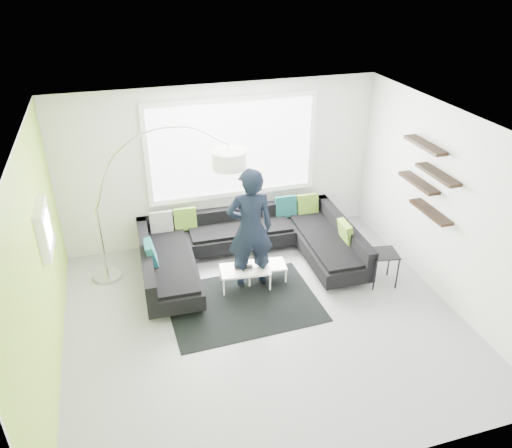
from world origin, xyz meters
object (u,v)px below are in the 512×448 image
at_px(coffee_table, 256,274).
at_px(person, 250,229).
at_px(arc_lamp, 96,209).
at_px(side_table, 382,268).
at_px(sectional_sofa, 250,250).
at_px(laptop, 244,269).

xyz_separation_m(coffee_table, person, (-0.08, 0.03, 0.82)).
height_order(arc_lamp, person, arc_lamp).
bearing_deg(coffee_table, side_table, -10.54).
bearing_deg(side_table, sectional_sofa, 151.76).
bearing_deg(arc_lamp, person, -6.98).
height_order(coffee_table, side_table, side_table).
xyz_separation_m(arc_lamp, side_table, (4.16, -1.39, -0.96)).
bearing_deg(side_table, person, 163.27).
height_order(coffee_table, laptop, laptop).
xyz_separation_m(coffee_table, laptop, (-0.20, -0.06, 0.17)).
bearing_deg(arc_lamp, coffee_table, -6.91).
relative_size(sectional_sofa, coffee_table, 3.59).
height_order(arc_lamp, side_table, arc_lamp).
distance_m(sectional_sofa, arc_lamp, 2.49).
relative_size(side_table, person, 0.28).
xyz_separation_m(side_table, person, (-1.98, 0.59, 0.70)).
distance_m(sectional_sofa, coffee_table, 0.47).
relative_size(side_table, laptop, 1.82).
distance_m(arc_lamp, person, 2.33).
xyz_separation_m(sectional_sofa, side_table, (1.87, -1.00, -0.05)).
bearing_deg(person, sectional_sofa, -100.58).
distance_m(coffee_table, laptop, 0.27).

